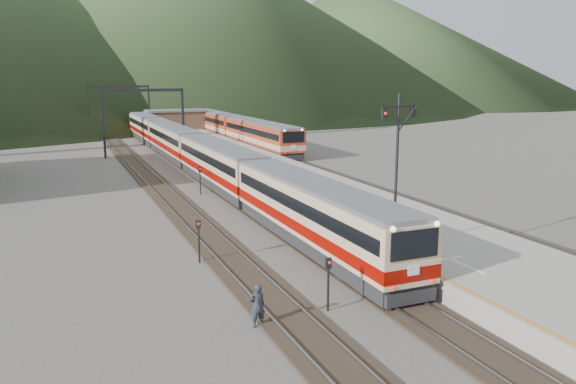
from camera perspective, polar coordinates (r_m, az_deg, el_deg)
name	(u,v)px	position (r m, az deg, el deg)	size (l,w,h in m)	color
ground	(495,364)	(20.81, 20.28, -16.08)	(400.00, 400.00, 0.00)	#47423D
track_main	(200,174)	(55.53, -8.92, 1.85)	(2.60, 200.00, 0.23)	black
track_far	(148,177)	(54.57, -14.02, 1.47)	(2.60, 200.00, 0.23)	black
track_second	(307,166)	(59.30, 1.93, 2.61)	(2.60, 200.00, 0.23)	black
platform	(261,169)	(55.18, -2.77, 2.37)	(8.00, 100.00, 1.00)	gray
gantry_near	(144,109)	(69.02, -14.46, 8.15)	(9.55, 0.25, 8.00)	black
gantry_far	(119,101)	(93.79, -16.79, 8.87)	(9.55, 0.25, 8.00)	black
station_shed	(176,119)	(93.30, -11.34, 7.27)	(9.40, 4.40, 3.10)	brown
hill_b	(155,6)	(248.52, -13.38, 17.90)	(220.00, 220.00, 75.00)	#334828
hill_c	(349,39)	(255.31, 6.23, 15.15)	(160.00, 160.00, 50.00)	#334828
main_train	(194,152)	(57.57, -9.56, 4.03)	(2.74, 75.27, 3.35)	tan
second_train	(236,128)	(81.94, -5.35, 6.54)	(3.10, 42.14, 3.78)	#A5371C
signal_mast	(397,157)	(27.69, 11.01, 3.56)	(2.19, 0.48, 7.63)	black
short_signal_a	(328,277)	(23.04, 4.12, -8.60)	(0.24, 0.19, 2.27)	black
short_signal_b	(200,177)	(45.93, -8.93, 1.56)	(0.23, 0.18, 2.27)	black
short_signal_c	(199,235)	(29.08, -9.07, -4.38)	(0.27, 0.24, 2.27)	black
worker	(257,305)	(21.86, -3.13, -11.44)	(0.63, 0.41, 1.72)	#242A34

